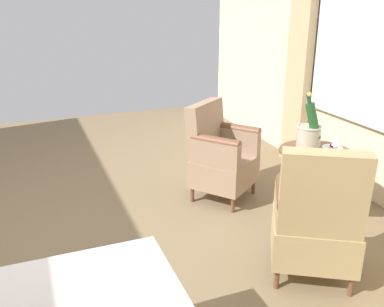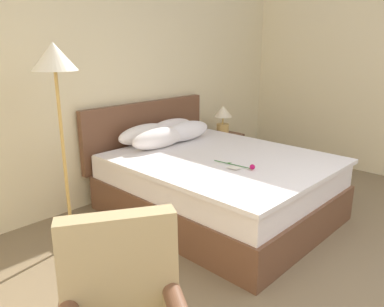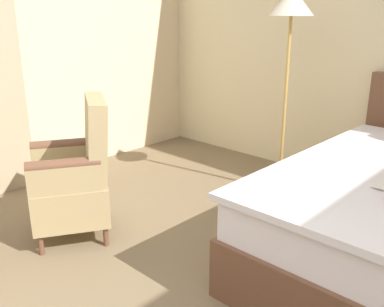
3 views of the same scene
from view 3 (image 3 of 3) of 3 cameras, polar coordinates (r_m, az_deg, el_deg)
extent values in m
cube|color=white|center=(2.55, 23.95, -3.89)|extent=(0.08, 0.11, 0.00)
cylinder|color=tan|center=(3.97, 11.52, -4.62)|extent=(0.28, 0.28, 0.03)
cylinder|color=tan|center=(3.75, 12.25, 6.09)|extent=(0.03, 0.03, 1.48)
cone|color=#EFE5C6|center=(3.67, 13.18, 19.14)|extent=(0.35, 0.35, 0.21)
cylinder|color=brown|center=(3.49, -19.12, -7.60)|extent=(0.04, 0.04, 0.14)
cylinder|color=brown|center=(3.07, -19.49, -11.41)|extent=(0.04, 0.04, 0.14)
cylinder|color=brown|center=(3.49, -12.11, -7.02)|extent=(0.04, 0.04, 0.14)
cylinder|color=brown|center=(3.06, -11.42, -10.75)|extent=(0.04, 0.04, 0.14)
cube|color=tan|center=(3.18, -15.86, -5.71)|extent=(0.74, 0.72, 0.28)
cube|color=tan|center=(3.04, -12.74, 1.96)|extent=(0.54, 0.41, 0.58)
cube|color=tan|center=(3.31, -16.61, -0.48)|extent=(0.32, 0.44, 0.19)
cylinder|color=brown|center=(3.29, -16.75, 1.06)|extent=(0.32, 0.44, 0.09)
cube|color=tan|center=(2.88, -16.60, -3.31)|extent=(0.32, 0.44, 0.19)
cylinder|color=brown|center=(2.85, -16.77, -1.56)|extent=(0.32, 0.44, 0.09)
camera|label=1|loc=(3.63, 32.31, 20.46)|focal=40.00mm
camera|label=2|loc=(3.31, -42.92, 16.81)|focal=35.00mm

